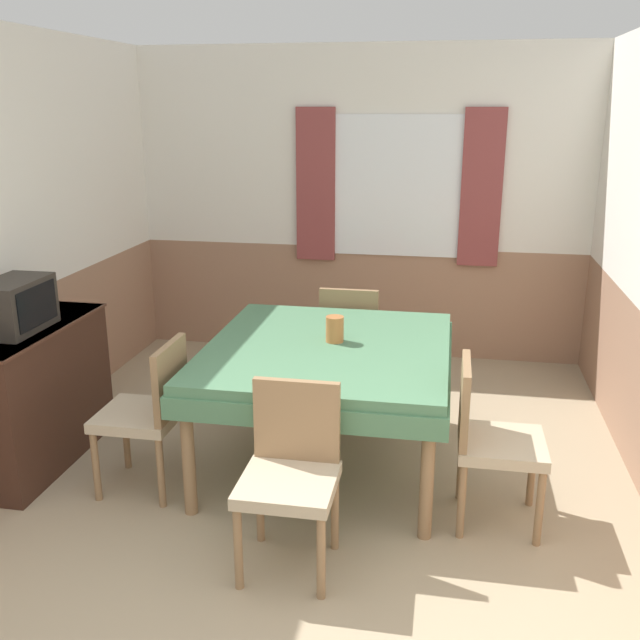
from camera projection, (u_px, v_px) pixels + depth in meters
wall_back at (362, 204)px, 6.03m from camera, size 4.21×0.10×2.60m
wall_left at (10, 242)px, 4.44m from camera, size 0.05×4.46×2.60m
dining_table at (328, 361)px, 4.23m from camera, size 1.44×1.60×0.76m
chair_right_near at (489, 436)px, 3.67m from camera, size 0.44×0.44×0.88m
chair_head_near at (291, 469)px, 3.33m from camera, size 0.44×0.44×0.88m
chair_head_window at (351, 337)px, 5.23m from camera, size 0.44×0.44×0.88m
chair_left_near at (150, 409)px, 3.99m from camera, size 0.44×0.44×0.88m
sideboard at (34, 394)px, 4.32m from camera, size 0.46×1.14×0.87m
tv at (15, 305)px, 4.08m from camera, size 0.29×0.46×0.30m
vase at (335, 329)px, 4.24m from camera, size 0.11×0.11×0.16m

